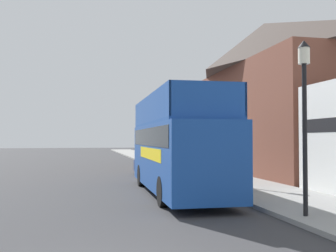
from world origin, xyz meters
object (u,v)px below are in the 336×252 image
(parked_car_ahead_of_bus, at_px, (154,165))
(tour_bus, at_px, (177,149))
(lamp_post_nearest, at_px, (304,95))
(lamp_post_second, at_px, (208,120))

(parked_car_ahead_of_bus, bearing_deg, tour_bus, -96.65)
(lamp_post_nearest, bearing_deg, tour_bus, 110.66)
(parked_car_ahead_of_bus, relative_size, lamp_post_nearest, 0.85)
(tour_bus, distance_m, lamp_post_second, 3.54)
(tour_bus, relative_size, parked_car_ahead_of_bus, 2.35)
(lamp_post_nearest, bearing_deg, lamp_post_second, 90.36)
(tour_bus, bearing_deg, parked_car_ahead_of_bus, 87.65)
(tour_bus, height_order, lamp_post_second, lamp_post_second)
(tour_bus, bearing_deg, lamp_post_second, 49.30)
(tour_bus, distance_m, lamp_post_nearest, 6.57)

